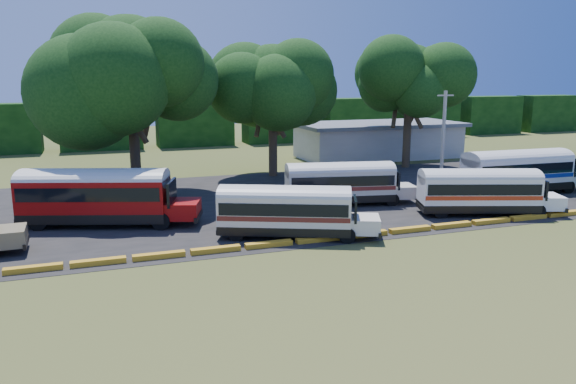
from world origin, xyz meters
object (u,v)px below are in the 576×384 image
object	(u,v)px
bus_red	(99,193)
bus_cream_west	(288,208)
bus_white_red	(482,189)
tree_west	(130,70)

from	to	relation	value
bus_red	bus_cream_west	xyz separation A→B (m)	(10.33, -6.48, -0.35)
bus_white_red	tree_west	world-z (taller)	tree_west
bus_cream_west	tree_west	world-z (taller)	tree_west
bus_cream_west	bus_white_red	size ratio (longest dim) A/B	0.97
tree_west	bus_red	bearing A→B (deg)	-109.86
bus_red	bus_white_red	xyz separation A→B (m)	(24.55, -5.71, -0.30)
bus_cream_west	bus_white_red	world-z (taller)	bus_white_red
bus_cream_west	tree_west	xyz separation A→B (m)	(-7.39, 14.60, 7.97)
bus_white_red	tree_west	bearing A→B (deg)	166.48
bus_red	tree_west	xyz separation A→B (m)	(2.93, 8.12, 7.62)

